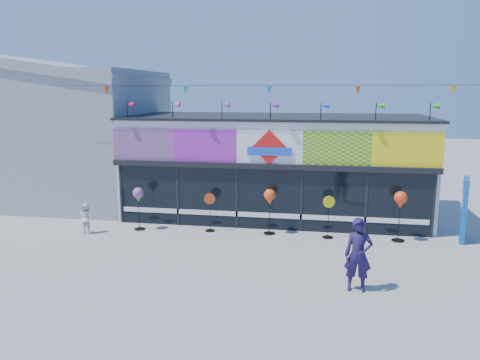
% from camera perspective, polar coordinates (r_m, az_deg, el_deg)
% --- Properties ---
extents(ground, '(80.00, 80.00, 0.00)m').
position_cam_1_polar(ground, '(14.46, 1.98, -9.90)').
color(ground, gray).
rests_on(ground, ground).
extents(kite_shop, '(16.00, 5.70, 5.31)m').
position_cam_1_polar(kite_shop, '(19.66, 4.36, 1.84)').
color(kite_shop, white).
rests_on(kite_shop, ground).
extents(neighbour_building, '(8.18, 7.20, 6.87)m').
position_cam_1_polar(neighbour_building, '(23.64, -20.36, 5.54)').
color(neighbour_building, gray).
rests_on(neighbour_building, ground).
extents(blue_sign, '(0.44, 1.11, 2.20)m').
position_cam_1_polar(blue_sign, '(17.84, 25.65, -3.25)').
color(blue_sign, '#0B4DA7').
rests_on(blue_sign, ground).
extents(spinner_0, '(0.41, 0.41, 1.60)m').
position_cam_1_polar(spinner_0, '(17.70, -12.29, -1.92)').
color(spinner_0, black).
rests_on(spinner_0, ground).
extents(spinner_1, '(0.40, 0.36, 1.43)m').
position_cam_1_polar(spinner_1, '(17.25, -3.69, -3.82)').
color(spinner_1, black).
rests_on(spinner_1, ground).
extents(spinner_2, '(0.42, 0.42, 1.66)m').
position_cam_1_polar(spinner_2, '(16.79, 3.64, -2.23)').
color(spinner_2, black).
rests_on(spinner_2, ground).
extents(spinner_3, '(0.41, 0.38, 1.51)m').
position_cam_1_polar(spinner_3, '(16.73, 10.74, -4.31)').
color(spinner_3, black).
rests_on(spinner_3, ground).
extents(spinner_4, '(0.45, 0.45, 1.76)m').
position_cam_1_polar(spinner_4, '(16.85, 18.97, -2.48)').
color(spinner_4, black).
rests_on(spinner_4, ground).
extents(adult_man, '(0.72, 0.49, 1.93)m').
position_cam_1_polar(adult_man, '(12.54, 14.22, -8.85)').
color(adult_man, '#1D133C').
rests_on(adult_man, ground).
extents(child, '(0.60, 0.44, 1.11)m').
position_cam_1_polar(child, '(17.97, -18.21, -4.41)').
color(child, white).
rests_on(child, ground).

